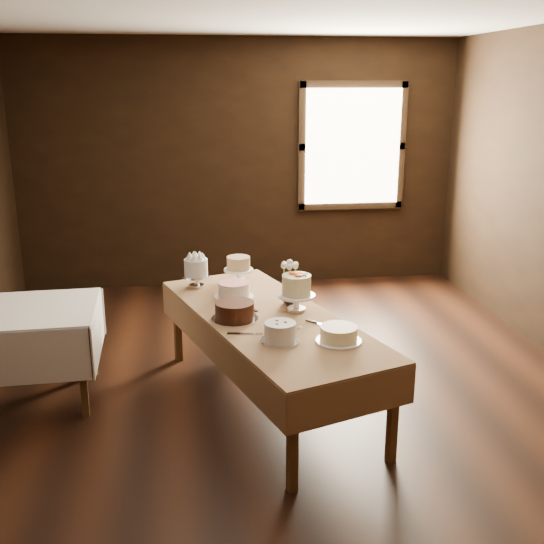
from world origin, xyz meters
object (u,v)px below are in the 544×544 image
at_px(cake_flowers, 296,294).
at_px(cake_swirl, 280,333).
at_px(cake_server_c, 246,305).
at_px(cake_speckled, 239,270).
at_px(side_table, 36,319).
at_px(cake_cream, 339,335).
at_px(cake_server_d, 286,301).
at_px(cake_server_e, 252,334).
at_px(cake_server_a, 293,329).
at_px(cake_meringue, 196,274).
at_px(display_table, 268,322).
at_px(cake_chocolate, 235,311).
at_px(cake_server_b, 326,325).
at_px(cake_lattice, 234,291).
at_px(flower_vase, 289,296).

xyz_separation_m(cake_flowers, cake_swirl, (-0.21, -0.58, -0.06)).
height_order(cake_flowers, cake_server_c, cake_flowers).
bearing_deg(cake_speckled, side_table, -159.24).
bearing_deg(cake_cream, cake_server_d, 104.52).
distance_m(cake_speckled, cake_server_e, 1.22).
bearing_deg(cake_cream, cake_server_a, 135.91).
xyz_separation_m(cake_meringue, cake_server_c, (0.36, -0.53, -0.11)).
height_order(cake_server_c, cake_server_d, same).
distance_m(display_table, cake_chocolate, 0.27).
distance_m(cake_server_b, cake_server_e, 0.53).
distance_m(display_table, cake_swirl, 0.50).
bearing_deg(cake_meringue, cake_flowers, -43.00).
height_order(cake_swirl, cake_server_d, cake_swirl).
relative_size(cake_meringue, cake_lattice, 0.75).
bearing_deg(cake_speckled, cake_flowers, -65.51).
height_order(cake_cream, cake_server_a, cake_cream).
height_order(cake_speckled, cake_swirl, cake_speckled).
bearing_deg(flower_vase, cake_server_b, -70.51).
relative_size(cake_meringue, cake_server_b, 1.02).
xyz_separation_m(display_table, cake_server_b, (0.37, -0.25, 0.05)).
distance_m(cake_meringue, cake_server_a, 1.23).
height_order(cake_server_a, cake_server_b, same).
bearing_deg(flower_vase, cake_meringue, 143.27).
distance_m(cake_lattice, cake_server_b, 0.91).
bearing_deg(cake_server_b, cake_lattice, 175.37).
bearing_deg(cake_cream, cake_server_b, 94.13).
height_order(cake_speckled, cake_server_b, cake_speckled).
distance_m(side_table, cake_swirl, 1.88).
bearing_deg(cake_server_a, flower_vase, 50.29).
bearing_deg(cake_server_e, cake_server_a, 16.60).
bearing_deg(cake_server_e, side_table, 165.44).
xyz_separation_m(cake_server_b, cake_server_e, (-0.52, -0.08, 0.00)).
distance_m(cake_cream, flower_vase, 0.81).
height_order(cake_meringue, cake_server_a, cake_meringue).
distance_m(cake_flowers, cake_server_b, 0.39).
bearing_deg(display_table, cake_server_a, -65.17).
xyz_separation_m(cake_server_b, cake_server_c, (-0.51, 0.49, 0.00)).
height_order(cake_lattice, cake_server_d, cake_lattice).
xyz_separation_m(side_table, cake_server_b, (2.05, -0.55, 0.06)).
distance_m(cake_server_c, flower_vase, 0.34).
distance_m(cake_speckled, cake_server_d, 0.67).
height_order(display_table, cake_lattice, cake_lattice).
relative_size(cake_server_b, cake_server_e, 1.00).
xyz_separation_m(cake_cream, cake_server_d, (-0.22, 0.84, -0.05)).
relative_size(cake_flowers, cake_swirl, 0.99).
bearing_deg(cake_server_e, cake_lattice, 102.44).
bearing_deg(cake_flowers, cake_lattice, 141.34).
xyz_separation_m(cake_swirl, cake_cream, (0.38, -0.05, -0.01)).
relative_size(side_table, cake_server_b, 3.73).
xyz_separation_m(cake_server_e, flower_vase, (0.35, 0.58, 0.06)).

